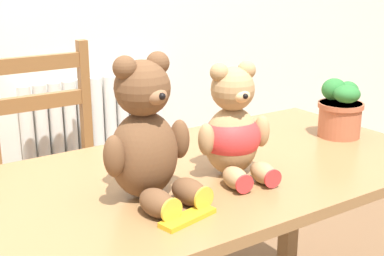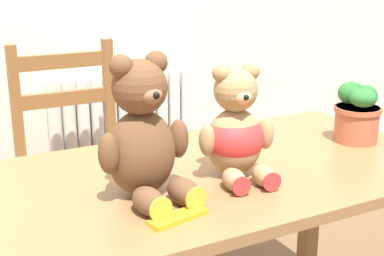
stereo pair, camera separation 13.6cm
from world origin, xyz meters
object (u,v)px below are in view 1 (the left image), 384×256
teddy_bear_right (233,131)px  teddy_bear_left (147,138)px  chocolate_bar (188,218)px  wooden_chair_behind (57,176)px  potted_plant (341,109)px

teddy_bear_right → teddy_bear_left: bearing=9.6°
teddy_bear_right → chocolate_bar: 0.33m
teddy_bear_left → chocolate_bar: 0.22m
wooden_chair_behind → teddy_bear_right: bearing=102.7°
wooden_chair_behind → teddy_bear_right: (0.20, -0.86, 0.37)m
wooden_chair_behind → teddy_bear_right: size_ratio=3.18×
wooden_chair_behind → teddy_bear_right: 0.96m
potted_plant → teddy_bear_right: bearing=-172.0°
chocolate_bar → teddy_bear_left: bearing=93.9°
chocolate_bar → wooden_chair_behind: bearing=86.6°
potted_plant → chocolate_bar: size_ratio=1.35×
teddy_bear_left → potted_plant: (0.78, 0.08, -0.06)m
potted_plant → teddy_bear_left: bearing=-174.4°
potted_plant → chocolate_bar: bearing=-162.8°
wooden_chair_behind → potted_plant: wooden_chair_behind is taller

